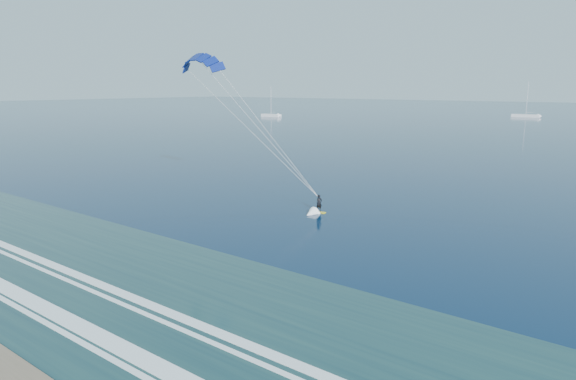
% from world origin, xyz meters
% --- Properties ---
extents(kitesurfer_rig, '(18.47, 5.20, 17.08)m').
position_xyz_m(kitesurfer_rig, '(-11.91, 32.53, 8.76)').
color(kitesurfer_rig, gold).
rests_on(kitesurfer_rig, ground).
extents(sailboat_0, '(9.19, 2.40, 12.43)m').
position_xyz_m(sailboat_0, '(-114.78, 158.86, 0.69)').
color(sailboat_0, silver).
rests_on(sailboat_0, ground).
extents(sailboat_1, '(10.90, 2.40, 14.40)m').
position_xyz_m(sailboat_1, '(-29.89, 221.50, 0.70)').
color(sailboat_1, silver).
rests_on(sailboat_1, ground).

